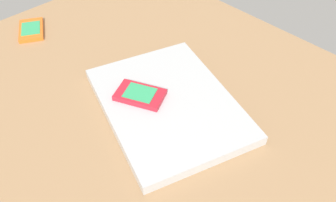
# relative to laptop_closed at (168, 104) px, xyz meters

# --- Properties ---
(desk_surface) EXTENTS (1.20, 0.80, 0.03)m
(desk_surface) POSITION_rel_laptop_closed_xyz_m (0.04, 0.02, -0.03)
(desk_surface) COLOR #9E7751
(desk_surface) RESTS_ON ground
(laptop_closed) EXTENTS (0.39, 0.34, 0.02)m
(laptop_closed) POSITION_rel_laptop_closed_xyz_m (0.00, 0.00, 0.00)
(laptop_closed) COLOR #B7BABC
(laptop_closed) RESTS_ON desk_surface
(cell_phone_on_laptop) EXTENTS (0.11, 0.10, 0.01)m
(cell_phone_on_laptop) POSITION_rel_laptop_closed_xyz_m (-0.05, -0.03, 0.02)
(cell_phone_on_laptop) COLOR red
(cell_phone_on_laptop) RESTS_ON laptop_closed
(cell_phone_on_desk) EXTENTS (0.12, 0.10, 0.01)m
(cell_phone_on_desk) POSITION_rel_laptop_closed_xyz_m (-0.45, -0.06, -0.01)
(cell_phone_on_desk) COLOR orange
(cell_phone_on_desk) RESTS_ON desk_surface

